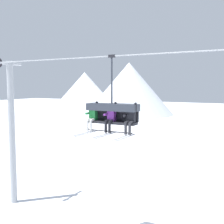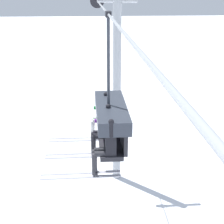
{
  "view_description": "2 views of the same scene",
  "coord_description": "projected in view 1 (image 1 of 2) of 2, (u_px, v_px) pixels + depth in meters",
  "views": [
    {
      "loc": [
        6.2,
        -11.17,
        6.81
      ],
      "look_at": [
        0.63,
        -0.93,
        5.69
      ],
      "focal_mm": 45.0,
      "sensor_mm": 36.0,
      "label": 1
    },
    {
      "loc": [
        7.85,
        -1.26,
        8.55
      ],
      "look_at": [
        0.36,
        -0.71,
        5.79
      ],
      "focal_mm": 55.0,
      "sensor_mm": 36.0,
      "label": 2
    }
  ],
  "objects": [
    {
      "name": "mountain_peak_west",
      "position": [
        85.0,
        92.0,
        70.71
      ],
      "size": [
        17.86,
        17.86,
        10.05
      ],
      "color": "white",
      "rests_on": "ground_plane"
    },
    {
      "name": "mountain_peak_central",
      "position": [
        129.0,
        88.0,
        65.75
      ],
      "size": [
        20.75,
        20.75,
        12.1
      ],
      "color": "silver",
      "rests_on": "ground_plane"
    },
    {
      "name": "lift_tower_near",
      "position": [
        12.0,
        129.0,
        15.97
      ],
      "size": [
        0.36,
        1.88,
        8.29
      ],
      "color": "#9EA3A8",
      "rests_on": "ground_plane"
    },
    {
      "name": "lift_cable",
      "position": [
        143.0,
        54.0,
        10.97
      ],
      "size": [
        18.7,
        0.05,
        0.05
      ],
      "color": "#9EA3A8"
    },
    {
      "name": "chairlift_chair",
      "position": [
        113.0,
        110.0,
        11.92
      ],
      "size": [
        2.26,
        0.74,
        3.19
      ],
      "color": "#232328"
    },
    {
      "name": "skier_green",
      "position": [
        92.0,
        116.0,
        12.19
      ],
      "size": [
        0.48,
        1.7,
        1.34
      ],
      "color": "#23843D"
    },
    {
      "name": "skier_purple",
      "position": [
        110.0,
        117.0,
        11.76
      ],
      "size": [
        0.48,
        1.7,
        1.34
      ],
      "color": "purple"
    },
    {
      "name": "skier_black",
      "position": [
        130.0,
        119.0,
        11.32
      ],
      "size": [
        0.48,
        1.7,
        1.34
      ],
      "color": "black"
    }
  ]
}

